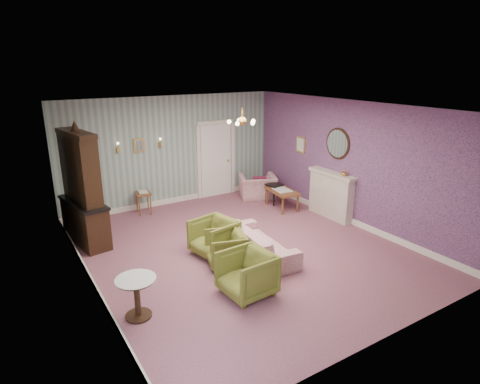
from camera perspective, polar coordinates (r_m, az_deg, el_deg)
floor at (r=8.54m, az=0.29°, el=-7.96°), size 7.00×7.00×0.00m
ceiling at (r=7.74m, az=0.32°, el=11.78°), size 7.00×7.00×0.00m
wall_back at (r=11.05m, az=-9.50°, el=5.71°), size 6.00×0.00×6.00m
wall_front at (r=5.57m, az=20.11°, el=-7.24°), size 6.00×0.00×6.00m
wall_left at (r=6.97m, az=-21.04°, el=-2.35°), size 0.00×7.00×7.00m
wall_right at (r=9.90m, az=15.17°, el=3.95°), size 0.00×7.00×7.00m
wall_right_floral at (r=9.89m, az=15.11°, el=3.94°), size 0.00×7.00×7.00m
door at (r=11.64m, az=-3.42°, el=4.66°), size 1.12×0.12×2.16m
olive_chair_a at (r=6.81m, az=0.94°, el=-11.16°), size 0.79×0.84×0.82m
olive_chair_b at (r=7.78m, az=-2.02°, el=-7.74°), size 0.83×0.86×0.72m
olive_chair_c at (r=8.17m, az=-3.69°, el=-6.11°), size 0.87×0.91×0.81m
sofa_chintz at (r=8.14m, az=2.82°, el=-6.41°), size 0.72×1.96×0.75m
wingback_chair at (r=11.55m, az=2.50°, el=1.29°), size 1.19×1.01×0.88m
dresser at (r=9.02m, az=-21.44°, el=0.86°), size 0.77×1.60×2.55m
fireplace at (r=10.30m, az=12.64°, el=-0.37°), size 0.30×1.40×1.16m
mantel_vase at (r=9.84m, az=14.43°, el=2.62°), size 0.15×0.15×0.15m
oval_mirror at (r=10.06m, az=13.54°, el=6.62°), size 0.04×0.76×0.84m
framed_print at (r=11.08m, az=8.52°, el=6.58°), size 0.04×0.34×0.42m
coffee_table at (r=10.80m, az=5.89°, el=-0.98°), size 0.68×1.07×0.51m
side_table_black at (r=11.12m, az=4.80°, el=-0.26°), size 0.43×0.43×0.56m
pedestal_table at (r=6.49m, az=-14.25°, el=-14.18°), size 0.77×0.77×0.66m
nesting_table at (r=10.67m, az=-13.38°, el=-1.37°), size 0.43×0.51×0.60m
gilt_mirror_back at (r=10.66m, az=-13.96°, el=6.37°), size 0.28×0.06×0.36m
sconce_left at (r=10.49m, az=-16.78°, el=5.96°), size 0.16×0.12×0.30m
sconce_right at (r=10.82m, az=-11.16°, el=6.72°), size 0.16×0.12×0.30m
chandelier at (r=7.77m, az=0.32°, el=9.80°), size 0.56×0.56×0.36m
burgundy_cushion at (r=11.40m, az=2.72°, el=1.27°), size 0.41×0.28×0.39m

